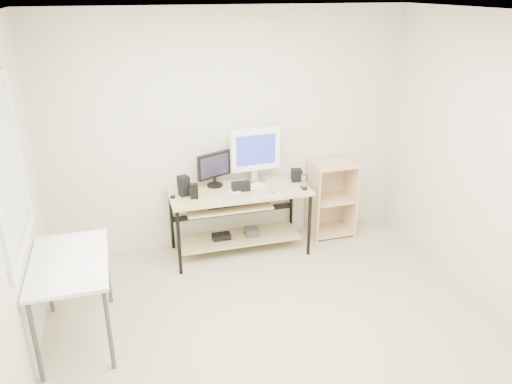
{
  "coord_description": "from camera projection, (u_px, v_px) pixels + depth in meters",
  "views": [
    {
      "loc": [
        -1.22,
        -3.14,
        2.79
      ],
      "look_at": [
        0.08,
        1.3,
        0.86
      ],
      "focal_mm": 35.0,
      "sensor_mm": 36.0,
      "label": 1
    }
  ],
  "objects": [
    {
      "name": "drinking_glass",
      "position": [
        305.0,
        181.0,
        5.37
      ],
      "size": [
        0.09,
        0.09,
        0.14
      ],
      "primitive_type": "cylinder",
      "rotation": [
        0.0,
        0.0,
        0.38
      ],
      "color": "white",
      "rests_on": "coaster"
    },
    {
      "name": "center_speaker",
      "position": [
        241.0,
        186.0,
        5.3
      ],
      "size": [
        0.2,
        0.09,
        0.1
      ],
      "primitive_type": "cube",
      "rotation": [
        0.0,
        0.0,
        -0.03
      ],
      "color": "black",
      "rests_on": "desk"
    },
    {
      "name": "shelf_unit",
      "position": [
        330.0,
        197.0,
        5.9
      ],
      "size": [
        0.5,
        0.4,
        0.9
      ],
      "color": "#DCB889",
      "rests_on": "ground"
    },
    {
      "name": "keyboard",
      "position": [
        246.0,
        188.0,
        5.37
      ],
      "size": [
        0.42,
        0.23,
        0.01
      ],
      "primitive_type": "cube",
      "rotation": [
        0.0,
        0.0,
        0.3
      ],
      "color": "white",
      "rests_on": "desk"
    },
    {
      "name": "black_monitor",
      "position": [
        214.0,
        167.0,
        5.36
      ],
      "size": [
        0.4,
        0.2,
        0.38
      ],
      "rotation": [
        0.0,
        0.0,
        0.41
      ],
      "color": "black",
      "rests_on": "desk"
    },
    {
      "name": "mouse",
      "position": [
        272.0,
        190.0,
        5.29
      ],
      "size": [
        0.07,
        0.11,
        0.04
      ],
      "primitive_type": "ellipsoid",
      "rotation": [
        0.0,
        0.0,
        0.05
      ],
      "color": "#ABABB0",
      "rests_on": "desk"
    },
    {
      "name": "room",
      "position": [
        275.0,
        201.0,
        3.66
      ],
      "size": [
        4.01,
        4.01,
        2.62
      ],
      "color": "#B7AA8C",
      "rests_on": "ground"
    },
    {
      "name": "desk",
      "position": [
        237.0,
        208.0,
        5.42
      ],
      "size": [
        1.5,
        0.65,
        0.75
      ],
      "color": "tan",
      "rests_on": "ground"
    },
    {
      "name": "coaster",
      "position": [
        304.0,
        187.0,
        5.4
      ],
      "size": [
        0.12,
        0.12,
        0.01
      ],
      "primitive_type": "cylinder",
      "rotation": [
        0.0,
        0.0,
        0.38
      ],
      "color": "olive",
      "rests_on": "desk"
    },
    {
      "name": "white_imac",
      "position": [
        255.0,
        151.0,
        5.46
      ],
      "size": [
        0.57,
        0.18,
        0.6
      ],
      "rotation": [
        0.0,
        0.0,
        0.06
      ],
      "color": "silver",
      "rests_on": "desk"
    },
    {
      "name": "audio_controller",
      "position": [
        194.0,
        191.0,
        5.09
      ],
      "size": [
        0.09,
        0.06,
        0.16
      ],
      "primitive_type": "cube",
      "rotation": [
        0.0,
        0.0,
        -0.15
      ],
      "color": "black",
      "rests_on": "desk"
    },
    {
      "name": "speaker_left",
      "position": [
        184.0,
        185.0,
        5.16
      ],
      "size": [
        0.13,
        0.13,
        0.21
      ],
      "rotation": [
        0.0,
        0.0,
        0.25
      ],
      "color": "black",
      "rests_on": "desk"
    },
    {
      "name": "volume_puck",
      "position": [
        173.0,
        197.0,
        5.13
      ],
      "size": [
        0.06,
        0.06,
        0.02
      ],
      "primitive_type": "cylinder",
      "rotation": [
        0.0,
        0.0,
        0.16
      ],
      "color": "black",
      "rests_on": "desk"
    },
    {
      "name": "side_table",
      "position": [
        70.0,
        269.0,
        4.0
      ],
      "size": [
        0.6,
        1.0,
        0.75
      ],
      "color": "white",
      "rests_on": "ground"
    },
    {
      "name": "speaker_right",
      "position": [
        297.0,
        175.0,
        5.56
      ],
      "size": [
        0.13,
        0.13,
        0.14
      ],
      "primitive_type": "cube",
      "rotation": [
        0.0,
        0.0,
        -0.15
      ],
      "color": "black",
      "rests_on": "desk"
    },
    {
      "name": "smartphone",
      "position": [
        304.0,
        188.0,
        5.37
      ],
      "size": [
        0.07,
        0.11,
        0.01
      ],
      "primitive_type": "cube",
      "rotation": [
        0.0,
        0.0,
        -0.13
      ],
      "color": "black",
      "rests_on": "desk"
    }
  ]
}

